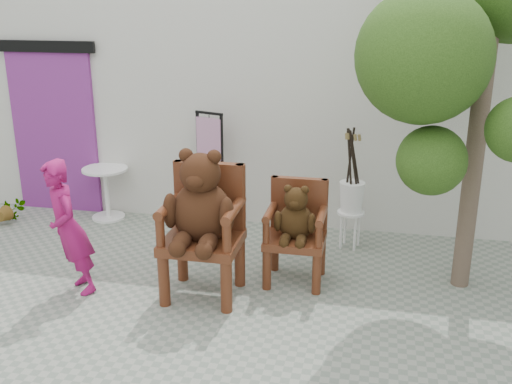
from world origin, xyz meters
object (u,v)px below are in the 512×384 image
(chair_small, at_px, (296,223))
(cafe_table, at_px, (106,187))
(person, at_px, (68,228))
(display_stand, at_px, (211,184))
(stool_bucket, at_px, (351,196))
(chair_big, at_px, (202,213))
(tree, at_px, (458,30))

(chair_small, distance_m, cafe_table, 3.05)
(person, xyz_separation_m, display_stand, (0.87, 2.05, -0.12))
(chair_small, xyz_separation_m, stool_bucket, (0.52, 0.99, -0.00))
(chair_big, xyz_separation_m, cafe_table, (-1.89, 1.81, -0.43))
(cafe_table, xyz_separation_m, stool_bucket, (3.26, -0.32, 0.20))
(person, height_order, display_stand, display_stand)
(tree, bearing_deg, chair_big, -162.23)
(tree, bearing_deg, person, -164.80)
(person, relative_size, display_stand, 0.93)
(stool_bucket, bearing_deg, cafe_table, 174.38)
(person, bearing_deg, chair_big, 55.64)
(chair_small, bearing_deg, person, -161.08)
(chair_small, relative_size, display_stand, 0.71)
(chair_big, height_order, person, chair_big)
(person, bearing_deg, stool_bucket, 77.91)
(chair_big, relative_size, tree, 0.43)
(person, distance_m, display_stand, 2.23)
(cafe_table, distance_m, display_stand, 1.46)
(chair_big, height_order, cafe_table, chair_big)
(chair_big, distance_m, cafe_table, 2.65)
(cafe_table, height_order, tree, tree)
(chair_big, relative_size, person, 1.08)
(display_stand, relative_size, tree, 0.43)
(person, height_order, tree, tree)
(person, relative_size, tree, 0.40)
(stool_bucket, xyz_separation_m, tree, (0.92, -0.75, 1.94))
(chair_small, bearing_deg, cafe_table, 154.54)
(stool_bucket, bearing_deg, tree, -39.36)
(person, relative_size, stool_bucket, 0.97)
(chair_small, bearing_deg, chair_big, -149.84)
(display_stand, bearing_deg, chair_small, -26.72)
(stool_bucket, bearing_deg, display_stand, 170.04)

